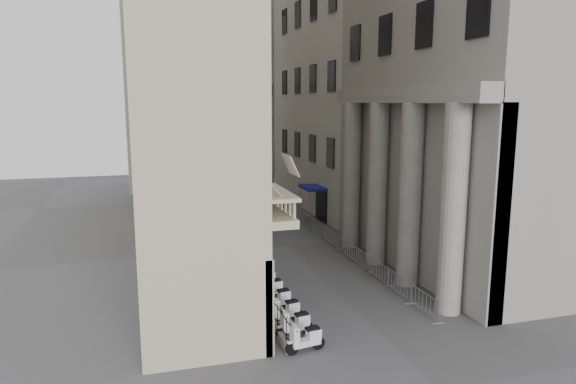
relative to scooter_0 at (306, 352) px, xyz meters
name	(u,v)px	position (x,y,z in m)	size (l,w,h in m)	color
far_building	(220,60)	(3.61, 43.97, 15.00)	(22.00, 10.00, 30.00)	#BBB9B1
iron_fence	(230,256)	(-0.69, 13.97, 0.00)	(0.30, 28.00, 1.40)	black
blue_awning	(312,221)	(7.76, 21.97, 0.00)	(1.60, 3.00, 3.00)	navy
flag	(290,343)	(-0.39, 0.97, 0.00)	(1.00, 1.40, 8.20)	#9E0C11
scooter_0	(306,352)	(0.00, 0.00, 0.00)	(0.56, 1.40, 1.50)	white
scooter_1	(295,336)	(0.00, 1.48, 0.00)	(0.56, 1.40, 1.50)	white
scooter_2	(286,322)	(0.00, 2.96, 0.00)	(0.56, 1.40, 1.50)	white
scooter_3	(277,310)	(0.00, 4.44, 0.00)	(0.56, 1.40, 1.50)	white
scooter_4	(270,299)	(0.00, 5.93, 0.00)	(0.56, 1.40, 1.50)	white
scooter_5	(263,289)	(0.00, 7.41, 0.00)	(0.56, 1.40, 1.50)	white
scooter_6	(257,280)	(0.00, 8.89, 0.00)	(0.56, 1.40, 1.50)	white
scooter_7	(252,272)	(0.00, 10.37, 0.00)	(0.56, 1.40, 1.50)	white
scooter_8	(247,264)	(0.00, 11.85, 0.00)	(0.56, 1.40, 1.50)	white
scooter_9	(242,258)	(0.00, 13.33, 0.00)	(0.56, 1.40, 1.50)	white
scooter_10	(238,251)	(0.00, 14.81, 0.00)	(0.56, 1.40, 1.50)	white
scooter_11	(234,246)	(0.00, 16.30, 0.00)	(0.56, 1.40, 1.50)	white
scooter_12	(231,240)	(0.00, 17.78, 0.00)	(0.56, 1.40, 1.50)	white
scooter_13	(227,235)	(0.00, 19.26, 0.00)	(0.56, 1.40, 1.50)	white
scooter_14	(224,231)	(0.00, 20.74, 0.00)	(0.56, 1.40, 1.50)	white
scooter_15	(221,226)	(0.00, 22.22, 0.00)	(0.56, 1.40, 1.50)	white
barrier_0	(424,314)	(6.63, 2.05, 0.00)	(0.60, 2.40, 1.10)	#989A9F
barrier_1	(399,295)	(6.63, 4.55, 0.00)	(0.60, 2.40, 1.10)	#989A9F
barrier_2	(378,280)	(6.63, 7.05, 0.00)	(0.60, 2.40, 1.10)	#989A9F
barrier_3	(360,266)	(6.63, 9.55, 0.00)	(0.60, 2.40, 1.10)	#989A9F
barrier_4	(344,255)	(6.63, 12.05, 0.00)	(0.60, 2.40, 1.10)	#989A9F
barrier_5	(331,245)	(6.63, 14.55, 0.00)	(0.60, 2.40, 1.10)	#989A9F
barrier_6	(319,236)	(6.63, 17.05, 0.00)	(0.60, 2.40, 1.10)	#989A9F
barrier_7	(309,229)	(6.63, 19.55, 0.00)	(0.60, 2.40, 1.10)	#989A9F
security_tent	(234,206)	(0.01, 15.97, 2.92)	(4.30, 4.30, 3.49)	white
street_lamp	(245,176)	(1.38, 19.08, 4.57)	(2.38, 1.09, 7.71)	#979A9F
info_kiosk	(225,219)	(0.03, 20.45, 1.01)	(0.32, 0.95, 2.00)	black
pedestrian_a	(281,210)	(5.23, 22.68, 0.97)	(0.71, 0.47, 1.95)	#0D1136
pedestrian_b	(267,200)	(5.35, 28.30, 0.79)	(0.76, 0.59, 1.57)	black
pedestrian_c	(222,195)	(1.61, 31.97, 0.80)	(0.79, 0.51, 1.61)	black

